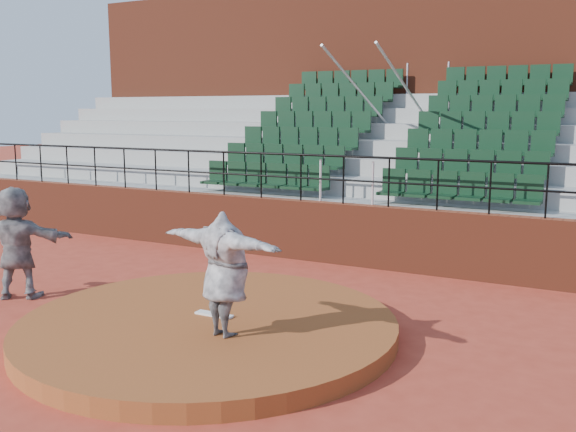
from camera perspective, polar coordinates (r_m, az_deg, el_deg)
The scene contains 9 objects.
ground at distance 9.63m, azimuth -7.07°, elevation -10.43°, with size 90.00×90.00×0.00m, color #B03B27.
pitchers_mound at distance 9.59m, azimuth -7.08°, elevation -9.72°, with size 5.50×5.50×0.25m, color brown.
pitching_rubber at distance 9.66m, azimuth -6.58°, elevation -8.69°, with size 0.60×0.15×0.03m, color white.
boundary_wall at distance 13.71m, azimuth 4.88°, elevation -1.58°, with size 24.00×0.30×1.30m, color maroon.
wall_railing at distance 13.52m, azimuth 4.96°, elevation 4.17°, with size 24.04×0.05×1.03m.
seating_deck at distance 16.98m, azimuth 9.73°, elevation 3.14°, with size 24.00×5.97×4.63m.
press_box_facade at distance 20.68m, azimuth 13.36°, elevation 9.98°, with size 24.00×3.00×7.10m, color maroon.
pitcher at distance 8.61m, azimuth -5.65°, elevation -5.15°, with size 2.09×0.57×1.70m, color black.
fielder at distance 12.07m, azimuth -22.96°, elevation -2.19°, with size 1.83×0.58×1.97m, color black.
Camera 1 is at (5.22, -7.41, 3.26)m, focal length 40.00 mm.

